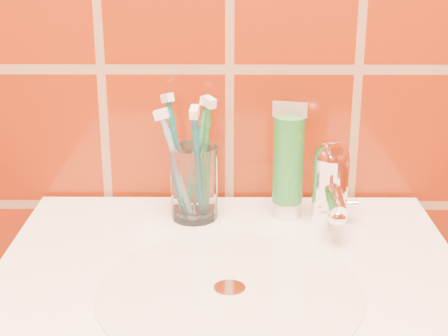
{
  "coord_description": "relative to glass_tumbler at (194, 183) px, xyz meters",
  "views": [
    {
      "loc": [
        -0.0,
        0.24,
        1.24
      ],
      "look_at": [
        -0.01,
        1.08,
        0.93
      ],
      "focal_mm": 55.0,
      "sensor_mm": 36.0,
      "label": 1
    }
  ],
  "objects": [
    {
      "name": "faucet",
      "position": [
        0.18,
        -0.02,
        0.01
      ],
      "size": [
        0.05,
        0.11,
        0.12
      ],
      "color": "white",
      "rests_on": "pedestal_sink"
    },
    {
      "name": "toothbrush_0",
      "position": [
        0.0,
        0.02,
        0.03
      ],
      "size": [
        0.1,
        0.12,
        0.18
      ],
      "primitive_type": null,
      "rotation": [
        0.29,
        0.0,
        2.58
      ],
      "color": "#217C48",
      "rests_on": "glass_tumbler"
    },
    {
      "name": "toothpaste_tube",
      "position": [
        0.13,
        0.0,
        0.03
      ],
      "size": [
        0.05,
        0.04,
        0.17
      ],
      "rotation": [
        0.0,
        0.0,
        -0.23
      ],
      "color": "white",
      "rests_on": "pedestal_sink"
    },
    {
      "name": "toothbrush_1",
      "position": [
        0.01,
        -0.01,
        0.04
      ],
      "size": [
        0.07,
        0.08,
        0.19
      ],
      "primitive_type": null,
      "rotation": [
        0.16,
        0.0,
        0.61
      ],
      "color": "#207837",
      "rests_on": "glass_tumbler"
    },
    {
      "name": "glass_tumbler",
      "position": [
        0.0,
        0.0,
        0.0
      ],
      "size": [
        0.07,
        0.07,
        0.1
      ],
      "primitive_type": "cylinder",
      "rotation": [
        0.0,
        0.0,
        0.08
      ],
      "color": "white",
      "rests_on": "pedestal_sink"
    },
    {
      "name": "toothbrush_4",
      "position": [
        0.01,
        -0.02,
        0.03
      ],
      "size": [
        0.04,
        0.11,
        0.19
      ],
      "primitive_type": null,
      "rotation": [
        0.25,
        0.0,
        -0.12
      ],
      "color": "#0C5C6A",
      "rests_on": "glass_tumbler"
    },
    {
      "name": "toothbrush_3",
      "position": [
        -0.02,
        -0.01,
        0.03
      ],
      "size": [
        0.07,
        0.07,
        0.17
      ],
      "primitive_type": null,
      "rotation": [
        0.28,
        0.0,
        -1.62
      ],
      "color": "#71A8C9",
      "rests_on": "glass_tumbler"
    },
    {
      "name": "toothbrush_2",
      "position": [
        -0.02,
        0.02,
        0.03
      ],
      "size": [
        0.11,
        0.13,
        0.19
      ],
      "primitive_type": null,
      "rotation": [
        0.31,
        0.0,
        -2.51
      ],
      "color": "#0B6164",
      "rests_on": "glass_tumbler"
    }
  ]
}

